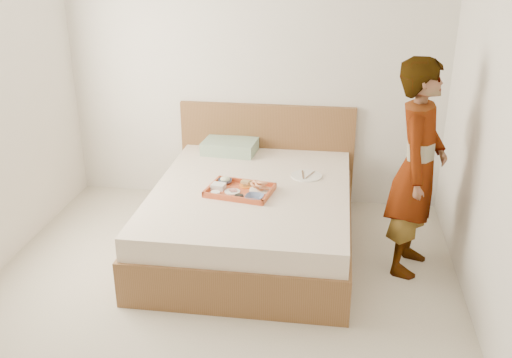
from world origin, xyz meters
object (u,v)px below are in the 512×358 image
object	(u,v)px
tray	(240,190)
dinner_plate	(306,176)
bed	(252,217)
person	(417,169)

from	to	relation	value
tray	dinner_plate	distance (m)	0.64
bed	person	world-z (taller)	person
bed	dinner_plate	xyz separation A→B (m)	(0.42, 0.30, 0.27)
bed	tray	bearing A→B (deg)	-124.33
tray	person	size ratio (longest dim) A/B	0.30
bed	tray	size ratio (longest dim) A/B	4.03
tray	dinner_plate	size ratio (longest dim) A/B	1.91
tray	bed	bearing A→B (deg)	65.79
tray	person	distance (m)	1.35
bed	dinner_plate	distance (m)	0.58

